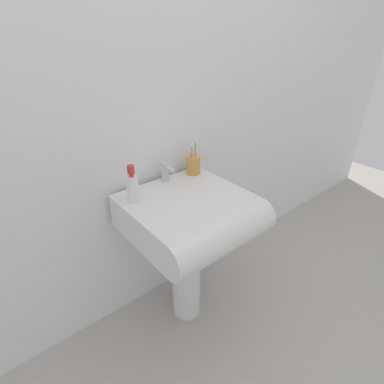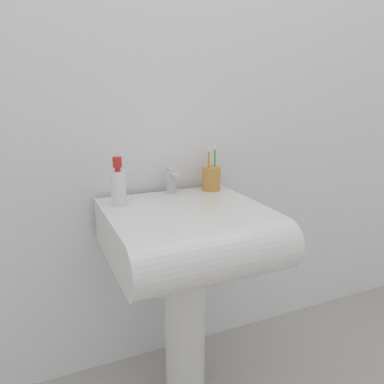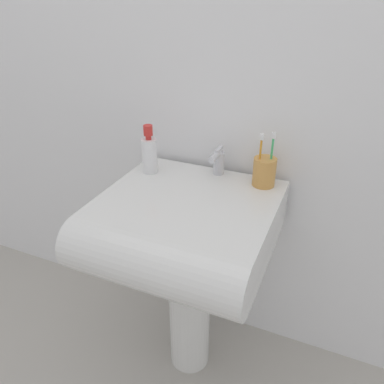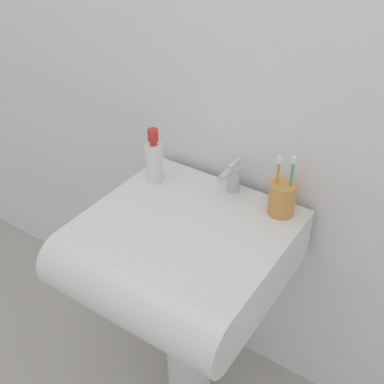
% 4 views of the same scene
% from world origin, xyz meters
% --- Properties ---
extents(ground_plane, '(6.00, 6.00, 0.00)m').
position_xyz_m(ground_plane, '(0.00, 0.00, 0.00)').
color(ground_plane, '#ADA89E').
rests_on(ground_plane, ground).
extents(wall_back, '(5.00, 0.05, 2.40)m').
position_xyz_m(wall_back, '(0.00, 0.28, 1.20)').
color(wall_back, white).
rests_on(wall_back, ground).
extents(sink_pedestal, '(0.16, 0.16, 0.60)m').
position_xyz_m(sink_pedestal, '(0.00, 0.00, 0.30)').
color(sink_pedestal, white).
rests_on(sink_pedestal, ground).
extents(sink_basin, '(0.55, 0.56, 0.17)m').
position_xyz_m(sink_basin, '(0.00, -0.06, 0.68)').
color(sink_basin, white).
rests_on(sink_basin, sink_pedestal).
extents(faucet, '(0.04, 0.11, 0.10)m').
position_xyz_m(faucet, '(0.03, 0.19, 0.82)').
color(faucet, silver).
rests_on(faucet, sink_basin).
extents(toothbrush_cup, '(0.08, 0.08, 0.19)m').
position_xyz_m(toothbrush_cup, '(0.20, 0.18, 0.82)').
color(toothbrush_cup, '#D19347').
rests_on(toothbrush_cup, sink_basin).
extents(soap_bottle, '(0.05, 0.05, 0.18)m').
position_xyz_m(soap_bottle, '(-0.21, 0.12, 0.84)').
color(soap_bottle, white).
rests_on(soap_bottle, sink_basin).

